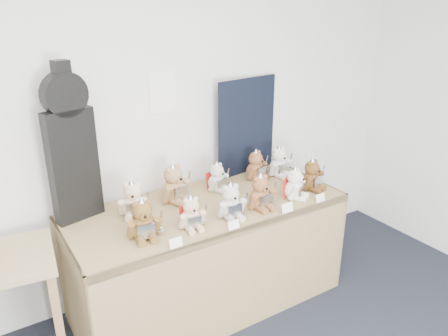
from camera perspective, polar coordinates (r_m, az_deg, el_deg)
room_shell at (r=3.26m, az=-8.00°, el=9.71°), size 6.00×6.00×6.00m
display_table at (r=3.19m, az=-1.45°, el=-8.24°), size 2.02×0.85×0.84m
guitar_case at (r=2.96m, az=-19.34°, el=2.75°), size 0.33×0.17×1.05m
navy_board at (r=3.64m, az=3.01°, el=5.43°), size 0.60×0.10×0.80m
teddy_front_far_left at (r=2.74m, az=-10.49°, el=-6.85°), size 0.24×0.21×0.29m
teddy_front_left at (r=2.83m, az=-4.28°, el=-6.05°), size 0.20×0.18×0.25m
teddy_front_centre at (r=2.95m, az=0.93°, el=-4.54°), size 0.22×0.19×0.27m
teddy_front_right at (r=3.08m, az=4.82°, el=-3.34°), size 0.23×0.19×0.28m
teddy_front_far_right at (r=3.27m, az=9.27°, el=-2.20°), size 0.22×0.22×0.27m
teddy_front_end at (r=3.45m, az=11.45°, el=-1.04°), size 0.23×0.20×0.27m
teddy_back_left at (r=3.03m, az=-11.80°, el=-4.20°), size 0.22×0.22×0.28m
teddy_back_centre_left at (r=3.19m, az=-6.50°, el=-2.24°), size 0.27×0.25×0.32m
teddy_back_centre_right at (r=3.36m, az=-0.86°, el=-1.35°), size 0.21×0.19×0.25m
teddy_back_right at (r=3.58m, az=4.22°, el=0.22°), size 0.23×0.21×0.27m
teddy_back_end at (r=3.67m, az=7.21°, el=0.69°), size 0.23×0.19×0.28m
entry_card_a at (r=2.66m, az=-6.31°, el=-9.68°), size 0.08×0.02×0.06m
entry_card_b at (r=2.84m, az=1.28°, el=-7.43°), size 0.08×0.02×0.06m
entry_card_c at (r=3.08m, az=8.28°, el=-5.14°), size 0.09×0.02×0.07m
entry_card_d at (r=3.27m, az=12.48°, el=-3.84°), size 0.08×0.02×0.06m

